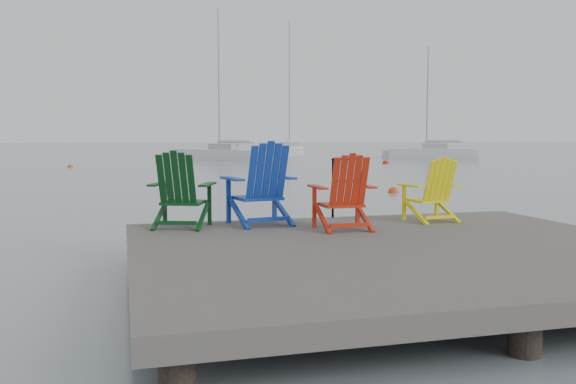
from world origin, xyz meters
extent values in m
plane|color=slate|center=(0.00, 0.00, 0.00)|extent=(400.00, 400.00, 0.00)
cube|color=#322F2D|center=(0.00, 0.00, 0.40)|extent=(6.00, 5.00, 0.20)
cylinder|color=black|center=(-2.70, 2.20, -0.30)|extent=(0.26, 0.26, 1.20)
cylinder|color=black|center=(0.00, 2.20, -0.30)|extent=(0.26, 0.26, 1.20)
cylinder|color=black|center=(2.70, 2.20, -0.30)|extent=(0.26, 0.26, 1.20)
cylinder|color=black|center=(0.03, 2.45, 0.95)|extent=(0.04, 0.04, 0.90)
cylinder|color=black|center=(0.47, 2.45, 0.95)|extent=(0.04, 0.04, 0.90)
cylinder|color=black|center=(0.25, 2.45, 1.38)|extent=(0.48, 0.04, 0.04)
cylinder|color=black|center=(0.25, 2.45, 1.05)|extent=(0.44, 0.03, 0.03)
cube|color=#0A3713|center=(-2.24, 2.10, 0.83)|extent=(0.67, 0.63, 0.04)
cube|color=#0A3713|center=(-2.47, 2.40, 0.78)|extent=(0.06, 0.06, 0.57)
cube|color=#0A3713|center=(-1.88, 2.17, 0.78)|extent=(0.06, 0.06, 0.57)
cube|color=#0A3713|center=(-2.57, 2.20, 1.08)|extent=(0.33, 0.62, 0.03)
cube|color=#0A3713|center=(-1.93, 1.96, 1.08)|extent=(0.33, 0.62, 0.03)
cube|color=#0A3713|center=(-2.36, 1.79, 1.16)|extent=(0.55, 0.42, 0.69)
cube|color=#0F329C|center=(-1.21, 2.10, 0.86)|extent=(0.67, 0.62, 0.04)
cube|color=#0F329C|center=(-1.60, 2.26, 0.81)|extent=(0.06, 0.06, 0.63)
cube|color=#0F329C|center=(-0.90, 2.38, 0.81)|extent=(0.06, 0.06, 0.63)
cube|color=#0F329C|center=(-1.58, 2.02, 1.15)|extent=(0.24, 0.70, 0.03)
cube|color=#0F329C|center=(-0.83, 2.14, 1.15)|extent=(0.24, 0.70, 0.03)
cube|color=#0F329C|center=(-1.15, 1.74, 1.24)|extent=(0.59, 0.37, 0.77)
cube|color=red|center=(-0.24, 1.35, 0.82)|extent=(0.53, 0.47, 0.04)
cube|color=red|center=(-0.55, 1.55, 0.77)|extent=(0.05, 0.05, 0.55)
cube|color=red|center=(0.07, 1.54, 0.77)|extent=(0.05, 0.05, 0.55)
cube|color=red|center=(-0.58, 1.34, 1.06)|extent=(0.12, 0.60, 0.03)
cube|color=red|center=(0.09, 1.33, 1.06)|extent=(0.12, 0.60, 0.03)
cube|color=red|center=(-0.25, 1.03, 1.15)|extent=(0.49, 0.26, 0.67)
cube|color=yellow|center=(1.26, 1.78, 0.79)|extent=(0.52, 0.48, 0.04)
cube|color=yellow|center=(0.96, 1.93, 0.75)|extent=(0.05, 0.05, 0.51)
cube|color=yellow|center=(1.52, 1.99, 0.75)|extent=(0.05, 0.05, 0.51)
cube|color=yellow|center=(0.95, 1.73, 1.02)|extent=(0.17, 0.56, 0.02)
cube|color=yellow|center=(1.57, 1.79, 1.02)|extent=(0.17, 0.56, 0.02)
cube|color=yellow|center=(1.29, 1.49, 1.10)|extent=(0.47, 0.28, 0.62)
cube|color=silver|center=(4.44, 40.41, 0.25)|extent=(6.66, 8.39, 1.10)
cube|color=#9E9EA3|center=(4.68, 40.05, 0.95)|extent=(2.74, 3.02, 0.55)
cylinder|color=gray|center=(4.20, 40.77, 6.18)|extent=(0.12, 0.12, 10.75)
cube|color=white|center=(13.52, 54.28, 0.25)|extent=(5.17, 10.59, 1.10)
cube|color=#9E9EA3|center=(13.39, 53.79, 0.95)|extent=(2.58, 3.45, 0.55)
cylinder|color=gray|center=(13.65, 54.78, 7.21)|extent=(0.12, 0.12, 12.82)
cube|color=silver|center=(21.20, 38.74, 0.25)|extent=(6.57, 4.74, 1.10)
cube|color=#9E9EA3|center=(21.49, 38.58, 0.95)|extent=(2.31, 2.02, 0.55)
cylinder|color=gray|center=(20.91, 38.90, 4.92)|extent=(0.12, 0.12, 8.23)
sphere|color=red|center=(5.09, 11.19, 0.00)|extent=(0.33, 0.33, 0.33)
sphere|color=#CD4C0C|center=(-5.98, 30.95, 0.00)|extent=(0.32, 0.32, 0.32)
sphere|color=#B8140A|center=(13.72, 30.92, 0.00)|extent=(0.41, 0.41, 0.41)
sphere|color=#F5510E|center=(6.21, 33.37, 0.00)|extent=(0.40, 0.40, 0.40)
camera|label=1|loc=(-3.02, -6.21, 1.71)|focal=38.00mm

